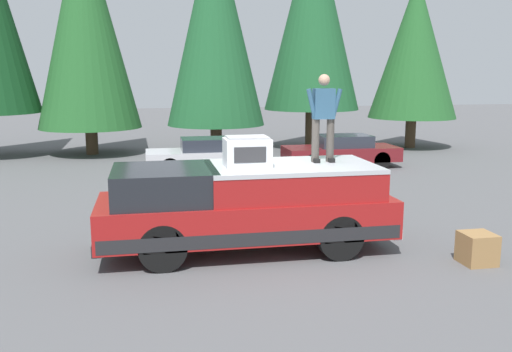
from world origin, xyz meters
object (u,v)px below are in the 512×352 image
parked_car_silver (207,155)px  parked_car_maroon (341,151)px  wooden_crate (477,248)px  compressor_unit (247,152)px  person_on_truck_bed (323,116)px  pickup_truck (246,206)px

parked_car_silver → parked_car_maroon: bearing=-89.8°
wooden_crate → compressor_unit: bearing=69.3°
person_on_truck_bed → parked_car_silver: bearing=9.0°
parked_car_maroon → pickup_truck: bearing=150.3°
person_on_truck_bed → pickup_truck: bearing=96.2°
parked_car_silver → wooden_crate: size_ratio=7.32×
compressor_unit → parked_car_silver: (8.96, -0.17, -1.35)m
pickup_truck → wooden_crate: size_ratio=9.89×
pickup_truck → parked_car_maroon: pickup_truck is taller
parked_car_silver → pickup_truck: bearing=178.8°
person_on_truck_bed → parked_car_maroon: bearing=-22.0°
person_on_truck_bed → wooden_crate: person_on_truck_bed is taller
parked_car_silver → person_on_truck_bed: bearing=-171.0°
pickup_truck → person_on_truck_bed: person_on_truck_bed is taller
pickup_truck → parked_car_silver: (8.88, -0.18, -0.29)m
compressor_unit → parked_car_maroon: compressor_unit is taller
pickup_truck → parked_car_silver: bearing=-1.2°
person_on_truck_bed → wooden_crate: size_ratio=3.02×
pickup_truck → person_on_truck_bed: 2.29m
pickup_truck → compressor_unit: (-0.08, -0.01, 1.05)m
pickup_truck → wooden_crate: pickup_truck is taller
person_on_truck_bed → parked_car_maroon: size_ratio=0.41×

